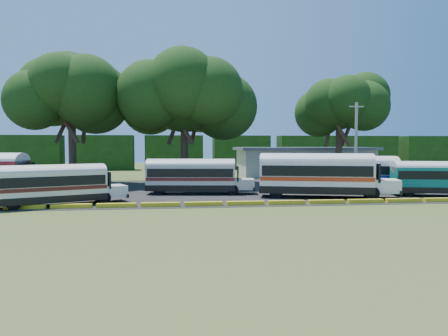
{
  "coord_description": "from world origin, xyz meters",
  "views": [
    {
      "loc": [
        -0.9,
        -29.49,
        4.29
      ],
      "look_at": [
        3.59,
        6.0,
        2.42
      ],
      "focal_mm": 35.0,
      "sensor_mm": 36.0,
      "label": 1
    }
  ],
  "objects": [
    {
      "name": "bus_cream_east",
      "position": [
        1.23,
        8.79,
        1.75
      ],
      "size": [
        9.65,
        3.54,
        3.1
      ],
      "rotation": [
        0.0,
        0.0,
        -0.13
      ],
      "color": "black",
      "rests_on": "ground"
    },
    {
      "name": "curb",
      "position": [
        -0.0,
        1.0,
        0.15
      ],
      "size": [
        53.7,
        0.45,
        0.3
      ],
      "color": "yellow",
      "rests_on": "ground"
    },
    {
      "name": "bus_white_blue",
      "position": [
        15.72,
        8.39,
        1.87
      ],
      "size": [
        10.33,
        3.97,
        3.31
      ],
      "rotation": [
        0.0,
        0.0,
        -0.15
      ],
      "color": "black",
      "rests_on": "ground"
    },
    {
      "name": "bus_white_red",
      "position": [
        11.25,
        4.82,
        2.05
      ],
      "size": [
        11.35,
        5.66,
        3.63
      ],
      "rotation": [
        0.0,
        0.0,
        -0.28
      ],
      "color": "black",
      "rests_on": "ground"
    },
    {
      "name": "bus_cream_west",
      "position": [
        -8.93,
        2.46,
        1.66
      ],
      "size": [
        9.02,
        5.7,
        2.93
      ],
      "rotation": [
        0.0,
        0.0,
        0.43
      ],
      "color": "black",
      "rests_on": "ground"
    },
    {
      "name": "utility_pole",
      "position": [
        18.64,
        14.29,
        4.5
      ],
      "size": [
        1.6,
        0.3,
        8.77
      ],
      "color": "gray",
      "rests_on": "ground"
    },
    {
      "name": "terminal_building",
      "position": [
        18.0,
        30.0,
        2.03
      ],
      "size": [
        19.0,
        9.0,
        4.0
      ],
      "color": "#BAB7AB",
      "rests_on": "ground"
    },
    {
      "name": "tree_east",
      "position": [
        19.8,
        21.83,
        9.25
      ],
      "size": [
        8.52,
        8.52,
        12.44
      ],
      "color": "#35281A",
      "rests_on": "ground"
    },
    {
      "name": "bus_teal",
      "position": [
        21.77,
        4.49,
        1.69
      ],
      "size": [
        9.23,
        4.36,
        2.95
      ],
      "rotation": [
        0.0,
        0.0,
        -0.25
      ],
      "color": "black",
      "rests_on": "ground"
    },
    {
      "name": "asphalt_strip",
      "position": [
        1.0,
        12.0,
        0.01
      ],
      "size": [
        64.0,
        24.0,
        0.02
      ],
      "primitive_type": "cube",
      "color": "black",
      "rests_on": "ground"
    },
    {
      "name": "treeline_backdrop",
      "position": [
        0.0,
        48.0,
        3.0
      ],
      "size": [
        130.0,
        4.0,
        6.0
      ],
      "color": "black",
      "rests_on": "ground"
    },
    {
      "name": "tree_center",
      "position": [
        0.78,
        18.52,
        9.94
      ],
      "size": [
        11.65,
        11.65,
        14.24
      ],
      "color": "#35281A",
      "rests_on": "ground"
    },
    {
      "name": "ground",
      "position": [
        0.0,
        0.0,
        0.0
      ],
      "size": [
        160.0,
        160.0,
        0.0
      ],
      "primitive_type": "plane",
      "color": "#34521B",
      "rests_on": "ground"
    },
    {
      "name": "tree_west",
      "position": [
        -11.11,
        18.69,
        10.1
      ],
      "size": [
        10.06,
        10.06,
        13.85
      ],
      "color": "#35281A",
      "rests_on": "ground"
    }
  ]
}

